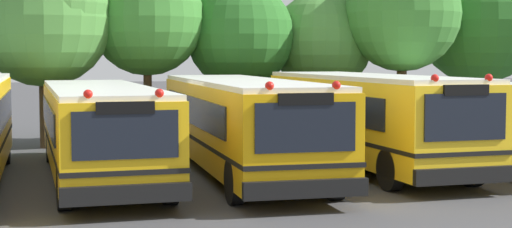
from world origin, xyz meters
name	(u,v)px	position (x,y,z in m)	size (l,w,h in m)	color
ground_plane	(239,174)	(0.00, 0.00, 0.00)	(160.00, 160.00, 0.00)	#424244
school_bus_1	(99,127)	(-3.67, 0.07, 1.33)	(2.74, 11.16, 2.52)	yellow
school_bus_2	(241,122)	(0.08, 0.00, 1.40)	(2.86, 11.73, 2.66)	#EAA80C
school_bus_3	(367,117)	(3.76, 0.07, 1.45)	(2.74, 10.40, 2.76)	yellow
school_bus_4	(478,118)	(7.33, 0.20, 1.33)	(2.51, 10.76, 2.51)	yellow
tree_2	(47,14)	(-4.84, 7.39, 4.59)	(4.69, 4.69, 6.80)	#4C3823
tree_3	(148,15)	(-1.33, 8.07, 4.64)	(4.11, 4.11, 6.56)	#4C3823
tree_4	(237,36)	(2.01, 8.20, 3.91)	(4.04, 4.04, 5.97)	#4C3823
tree_5	(325,44)	(5.58, 8.45, 3.64)	(3.89, 3.89, 5.66)	#4C3823
tree_6	(402,10)	(7.96, 6.68, 4.87)	(4.34, 4.34, 6.92)	#4C3823
tree_7	(479,24)	(12.13, 8.16, 4.48)	(5.01, 5.01, 7.05)	#4C3823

